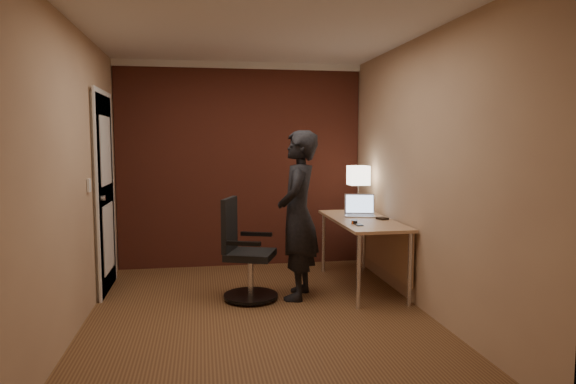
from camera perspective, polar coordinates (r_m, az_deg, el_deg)
The scene contains 9 objects.
room at distance 5.93m, azimuth -7.58°, elevation 3.89°, with size 4.00×4.00×4.00m.
desk at distance 5.51m, azimuth 8.95°, elevation -4.27°, with size 0.60×1.50×0.73m.
desk_lamp at distance 5.96m, azimuth 7.82°, elevation 1.77°, with size 0.22×0.22×0.54m.
laptop at distance 5.70m, azimuth 7.97°, elevation -1.98°, with size 0.38×0.33×0.23m.
mouse at distance 5.17m, azimuth 7.39°, elevation -3.29°, with size 0.06×0.10×0.03m, color black.
phone at distance 5.05m, azimuth 7.89°, elevation -3.62°, with size 0.06×0.12×0.01m, color black.
wallet at distance 5.46m, azimuth 10.44°, elevation -2.91°, with size 0.09×0.11×0.02m, color black.
office_chair at distance 5.05m, azimuth -4.89°, elevation -7.09°, with size 0.57×0.62×0.98m.
person at distance 5.03m, azimuth 1.11°, elevation -2.57°, with size 0.60×0.40×1.65m, color black.
Camera 1 is at (-0.49, -4.38, 1.54)m, focal length 32.00 mm.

